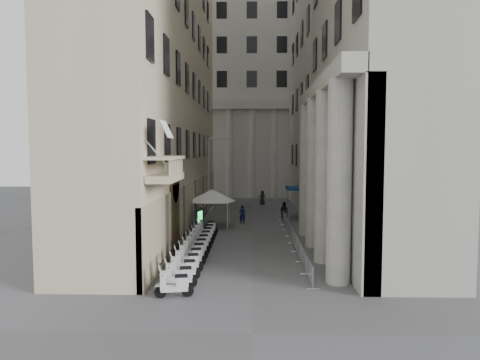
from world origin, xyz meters
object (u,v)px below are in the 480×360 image
(scooter_0, at_px, (175,297))
(security_tent, at_px, (212,195))
(pedestrian_a, at_px, (242,214))
(info_kiosk, at_px, (198,221))
(pedestrian_b, at_px, (284,211))
(street_lamp, at_px, (212,172))

(scooter_0, xyz_separation_m, security_tent, (0.08, 17.59, 2.69))
(pedestrian_a, bearing_deg, info_kiosk, 63.73)
(pedestrian_a, relative_size, pedestrian_b, 0.91)
(security_tent, distance_m, info_kiosk, 3.59)
(info_kiosk, relative_size, pedestrian_b, 1.12)
(security_tent, xyz_separation_m, pedestrian_a, (2.56, 1.60, -1.88))
(security_tent, relative_size, pedestrian_a, 2.43)
(scooter_0, bearing_deg, street_lamp, -9.24)
(scooter_0, distance_m, info_kiosk, 14.57)
(pedestrian_a, distance_m, pedestrian_b, 4.11)
(security_tent, xyz_separation_m, info_kiosk, (-0.79, -3.07, -1.68))
(scooter_0, height_order, pedestrian_b, pedestrian_b)
(scooter_0, relative_size, pedestrian_b, 0.84)
(street_lamp, bearing_deg, scooter_0, -105.43)
(scooter_0, distance_m, pedestrian_a, 19.39)
(scooter_0, distance_m, street_lamp, 21.12)
(scooter_0, height_order, street_lamp, street_lamp)
(street_lamp, distance_m, pedestrian_b, 7.63)
(scooter_0, xyz_separation_m, pedestrian_a, (2.64, 19.19, 0.82))
(scooter_0, relative_size, pedestrian_a, 0.92)
(security_tent, xyz_separation_m, pedestrian_b, (6.40, 3.08, -1.80))
(pedestrian_a, bearing_deg, scooter_0, 91.56)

